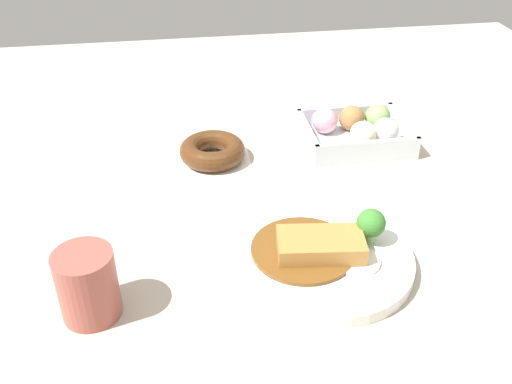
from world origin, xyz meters
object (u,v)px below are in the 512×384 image
Objects in this scene: chocolate_ring_donut at (212,151)px; coffee_mug at (87,285)px; donut_box at (358,131)px; curry_plate at (326,255)px.

coffee_mug reaches higher than chocolate_ring_donut.
donut_box is 0.27m from chocolate_ring_donut.
chocolate_ring_donut is 1.43× the size of coffee_mug.
curry_plate is at bearing 112.28° from chocolate_ring_donut.
donut_box is (-0.14, -0.32, 0.01)m from curry_plate.
curry_plate is 1.25× the size of donut_box.
donut_box is 2.07× the size of coffee_mug.
donut_box is at bearing -113.98° from curry_plate.
chocolate_ring_donut is at bearing -117.48° from coffee_mug.
donut_box is 1.44× the size of chocolate_ring_donut.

